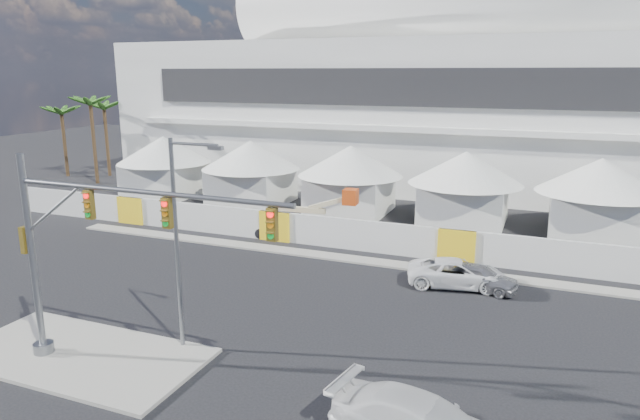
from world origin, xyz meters
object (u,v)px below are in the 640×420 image
at_px(traffic_mast, 78,252).
at_px(streetlight_median, 181,231).
at_px(boom_lift, 291,224).
at_px(pickup_curb, 457,273).
at_px(sedan_silver, 478,277).

height_order(traffic_mast, streetlight_median, streetlight_median).
relative_size(traffic_mast, boom_lift, 1.59).
height_order(streetlight_median, boom_lift, streetlight_median).
distance_m(pickup_curb, boom_lift, 12.97).
distance_m(pickup_curb, traffic_mast, 18.66).
height_order(sedan_silver, pickup_curb, pickup_curb).
height_order(sedan_silver, boom_lift, boom_lift).
relative_size(sedan_silver, traffic_mast, 0.35).
relative_size(streetlight_median, boom_lift, 1.18).
xyz_separation_m(traffic_mast, streetlight_median, (2.65, 2.64, 0.40)).
distance_m(sedan_silver, boom_lift, 14.03).
bearing_deg(pickup_curb, streetlight_median, 129.88).
height_order(pickup_curb, boom_lift, boom_lift).
height_order(pickup_curb, traffic_mast, traffic_mast).
bearing_deg(sedan_silver, boom_lift, 78.94).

